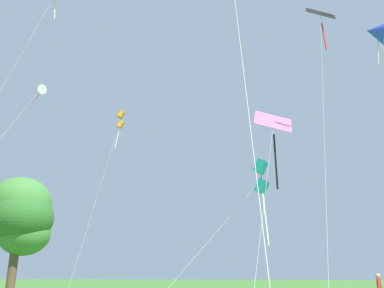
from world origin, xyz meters
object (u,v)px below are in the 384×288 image
Objects in this scene: kite_white_distant at (40,90)px; kite_teal_box at (261,179)px; kite_orange_box at (120,121)px; kite_pink_low at (274,135)px; kite_black_large at (321,22)px; kite_blue_delta at (376,32)px; tree_right_cluster at (21,216)px; kite_yellow_diamond at (52,2)px.

kite_teal_box is at bearing -3.90° from kite_white_distant.
kite_teal_box is at bearing -32.22° from kite_orange_box.
kite_black_large is at bearing 61.31° from kite_pink_low.
kite_orange_box is (-15.16, 9.56, 9.15)m from kite_teal_box.
kite_white_distant is 26.62m from kite_blue_delta.
kite_blue_delta reaches higher than kite_pink_low.
kite_white_distant is 1.77× the size of tree_right_cluster.
kite_black_large reaches higher than kite_teal_box.
tree_right_cluster is (-5.14, -6.04, -9.87)m from kite_orange_box.
kite_black_large is 1.99× the size of kite_pink_low.
kite_black_large is at bearing 19.39° from kite_teal_box.
kite_yellow_diamond is at bearing -45.25° from kite_white_distant.
kite_white_distant is 20.25m from kite_teal_box.
kite_yellow_diamond is 21.64m from kite_black_large.
kite_pink_low reaches higher than kite_teal_box.
kite_black_large is at bearing -132.14° from kite_blue_delta.
tree_right_cluster is at bearing 134.81° from kite_white_distant.
kite_teal_box is 4.28m from kite_pink_low.
kite_black_large is 11.62m from kite_teal_box.
kite_blue_delta is 2.02× the size of kite_pink_low.
kite_orange_box is at bearing 82.20° from kite_yellow_diamond.
kite_orange_box is at bearing 71.03° from kite_white_distant.
kite_pink_low is at bearing -11.22° from kite_yellow_diamond.
kite_pink_low is at bearing -39.02° from kite_orange_box.
tree_right_cluster is (-24.61, 2.00, -11.40)m from kite_black_large.
kite_yellow_diamond is 25.75m from kite_blue_delta.
kite_black_large reaches higher than tree_right_cluster.
kite_orange_box reaches higher than kite_white_distant.
kite_white_distant is 8.81m from kite_orange_box.
kite_white_distant is at bearing -179.26° from kite_black_large.
kite_yellow_diamond is 23.20m from kite_teal_box.
kite_blue_delta is 1.15× the size of kite_orange_box.
kite_black_large is 11.23m from kite_pink_low.
kite_orange_box is (-23.26, 3.85, -2.54)m from kite_blue_delta.
kite_yellow_diamond reaches higher than tree_right_cluster.
kite_white_distant is 21.55m from kite_pink_low.
kite_blue_delta is at bearing 4.41° from tree_right_cluster.
kite_teal_box is (16.51, 0.30, -16.29)m from kite_yellow_diamond.
kite_pink_low is 1.04× the size of tree_right_cluster.
kite_black_large reaches higher than kite_orange_box.
kite_white_distant is at bearing 134.75° from kite_yellow_diamond.
kite_blue_delta reaches higher than kite_teal_box.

